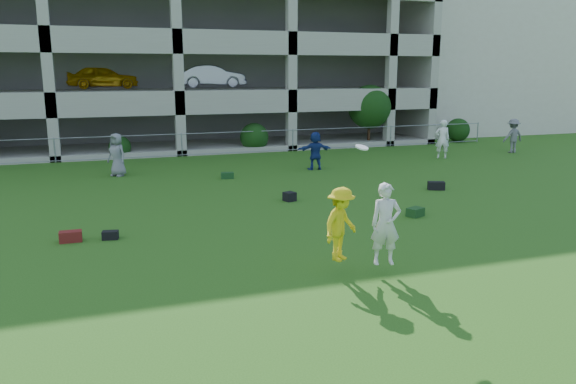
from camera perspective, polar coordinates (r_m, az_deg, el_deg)
name	(u,v)px	position (r m, az deg, el deg)	size (l,w,h in m)	color
ground	(329,292)	(11.30, 4.16, -10.10)	(100.00, 100.00, 0.00)	#235114
stucco_building	(461,61)	(46.38, 17.19, 12.58)	(16.00, 14.00, 10.00)	beige
bystander_c	(117,155)	(24.26, -16.99, 3.64)	(0.87, 0.56, 1.78)	gray
bystander_d	(315,151)	(24.81, 2.78, 4.23)	(1.56, 0.50, 1.68)	navy
bystander_e	(442,139)	(29.01, 15.41, 5.21)	(0.70, 0.46, 1.93)	white
bystander_f	(513,136)	(32.24, 21.88, 5.32)	(1.16, 0.67, 1.80)	slate
bag_red_a	(71,236)	(15.41, -21.21, -4.23)	(0.55, 0.30, 0.28)	#591E0F
bag_black_b	(110,235)	(15.31, -17.61, -4.19)	(0.40, 0.25, 0.22)	black
bag_green_c	(415,212)	(17.28, 12.81, -2.00)	(0.50, 0.35, 0.26)	#153413
crate_d	(290,197)	(18.83, 0.16, -0.46)	(0.35, 0.35, 0.30)	black
bag_black_e	(436,186)	(21.32, 14.82, 0.62)	(0.60, 0.30, 0.30)	black
bag_green_g	(227,175)	(22.90, -6.18, 1.69)	(0.50, 0.30, 0.25)	#163D19
frisbee_contest	(355,224)	(11.98, 6.85, -3.25)	(1.80, 1.22, 2.59)	yellow
parking_garage	(157,43)	(37.56, -13.13, 14.55)	(30.00, 14.00, 12.00)	#9E998C
fence	(182,145)	(29.12, -10.74, 4.76)	(36.06, 0.06, 1.20)	gray
shrub_row	(264,123)	(30.69, -2.45, 7.02)	(34.38, 2.52, 3.50)	#163D11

